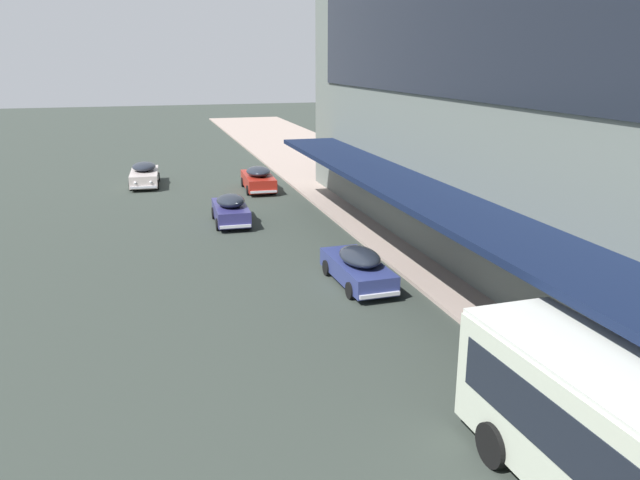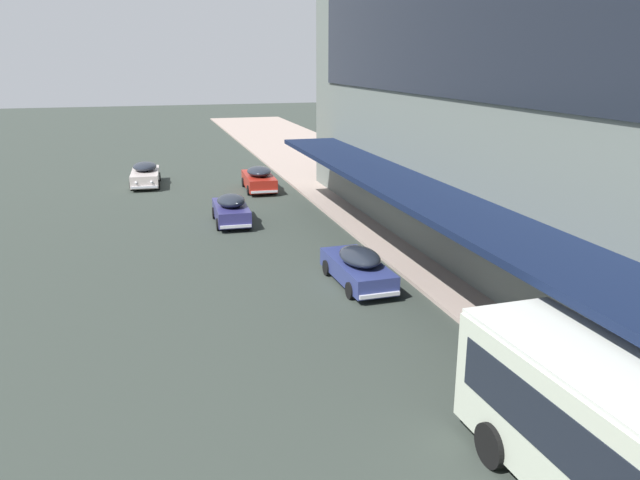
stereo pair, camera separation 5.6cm
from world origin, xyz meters
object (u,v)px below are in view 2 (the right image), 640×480
object	(u,v)px
sedan_lead_near	(358,267)
sedan_oncoming_rear	(145,174)
pedestrian_at_kerb	(590,362)
sedan_lead_mid	(259,179)
sedan_far_back	(231,209)

from	to	relation	value
sedan_lead_near	sedan_oncoming_rear	bearing A→B (deg)	108.66
sedan_lead_near	pedestrian_at_kerb	distance (m)	10.30
sedan_oncoming_rear	sedan_lead_mid	distance (m)	8.26
sedan_lead_near	pedestrian_at_kerb	world-z (taller)	pedestrian_at_kerb
sedan_oncoming_rear	pedestrian_at_kerb	size ratio (longest dim) A/B	2.72
sedan_lead_near	pedestrian_at_kerb	bearing A→B (deg)	-74.32
sedan_oncoming_rear	sedan_lead_near	bearing A→B (deg)	-71.34
sedan_oncoming_rear	sedan_far_back	world-z (taller)	sedan_far_back
sedan_lead_near	sedan_oncoming_rear	xyz separation A→B (m)	(-7.72, 22.84, 0.04)
sedan_oncoming_rear	sedan_lead_mid	size ratio (longest dim) A/B	1.04
sedan_lead_mid	sedan_far_back	distance (m)	8.80
sedan_lead_mid	sedan_lead_near	bearing A→B (deg)	-88.83
sedan_lead_mid	sedan_far_back	size ratio (longest dim) A/B	1.13
sedan_far_back	pedestrian_at_kerb	xyz separation A→B (m)	(6.22, -20.68, 0.39)
pedestrian_at_kerb	sedan_far_back	bearing A→B (deg)	106.73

